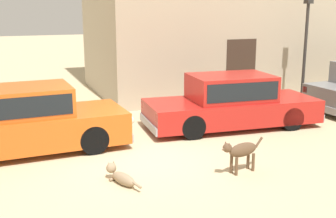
{
  "coord_description": "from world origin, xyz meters",
  "views": [
    {
      "loc": [
        -2.67,
        -8.73,
        3.2
      ],
      "look_at": [
        0.8,
        0.2,
        0.9
      ],
      "focal_mm": 46.5,
      "sensor_mm": 36.0,
      "label": 1
    }
  ],
  "objects_px": {
    "stray_dog_spotted": "(120,176)",
    "parked_sedan_nearest": "(27,120)",
    "stray_dog_tan": "(241,151)",
    "street_lamp": "(306,34)",
    "parked_sedan_second": "(231,101)"
  },
  "relations": [
    {
      "from": "stray_dog_spotted",
      "to": "parked_sedan_nearest",
      "type": "bearing_deg",
      "value": 9.07
    },
    {
      "from": "parked_sedan_nearest",
      "to": "stray_dog_tan",
      "type": "height_order",
      "value": "parked_sedan_nearest"
    },
    {
      "from": "stray_dog_spotted",
      "to": "stray_dog_tan",
      "type": "xyz_separation_m",
      "value": [
        2.32,
        -0.34,
        0.31
      ]
    },
    {
      "from": "street_lamp",
      "to": "stray_dog_spotted",
      "type": "bearing_deg",
      "value": -149.77
    },
    {
      "from": "parked_sedan_nearest",
      "to": "stray_dog_spotted",
      "type": "xyz_separation_m",
      "value": [
        1.43,
        -2.49,
        -0.59
      ]
    },
    {
      "from": "parked_sedan_second",
      "to": "stray_dog_tan",
      "type": "bearing_deg",
      "value": -111.53
    },
    {
      "from": "stray_dog_spotted",
      "to": "street_lamp",
      "type": "height_order",
      "value": "street_lamp"
    },
    {
      "from": "parked_sedan_nearest",
      "to": "street_lamp",
      "type": "bearing_deg",
      "value": 9.41
    },
    {
      "from": "parked_sedan_second",
      "to": "stray_dog_spotted",
      "type": "distance_m",
      "value": 4.63
    },
    {
      "from": "stray_dog_spotted",
      "to": "stray_dog_tan",
      "type": "height_order",
      "value": "stray_dog_tan"
    },
    {
      "from": "parked_sedan_second",
      "to": "stray_dog_tan",
      "type": "relative_size",
      "value": 4.6
    },
    {
      "from": "stray_dog_tan",
      "to": "street_lamp",
      "type": "relative_size",
      "value": 0.3
    },
    {
      "from": "stray_dog_spotted",
      "to": "parked_sedan_second",
      "type": "bearing_deg",
      "value": -75.99
    },
    {
      "from": "parked_sedan_nearest",
      "to": "parked_sedan_second",
      "type": "xyz_separation_m",
      "value": [
        5.2,
        0.14,
        -0.03
      ]
    },
    {
      "from": "parked_sedan_second",
      "to": "stray_dog_tan",
      "type": "distance_m",
      "value": 3.31
    }
  ]
}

